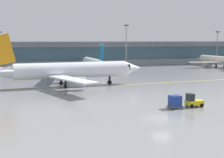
{
  "coord_description": "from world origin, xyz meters",
  "views": [
    {
      "loc": [
        -18.0,
        -35.98,
        10.12
      ],
      "look_at": [
        -1.05,
        18.51,
        3.0
      ],
      "focal_mm": 50.1,
      "sensor_mm": 36.0,
      "label": 1
    }
  ],
  "objects_px": {
    "gate_airplane_2": "(218,60)",
    "cargo_dolly_lead": "(175,101)",
    "baggage_tug": "(193,101)",
    "apron_light_mast_2": "(126,44)",
    "apron_light_mast_3": "(217,46)",
    "gate_airplane_1": "(93,63)",
    "taxiing_regional_jet": "(70,71)"
  },
  "relations": [
    {
      "from": "cargo_dolly_lead",
      "to": "apron_light_mast_3",
      "type": "bearing_deg",
      "value": 50.79
    },
    {
      "from": "cargo_dolly_lead",
      "to": "apron_light_mast_2",
      "type": "distance_m",
      "value": 73.64
    },
    {
      "from": "taxiing_regional_jet",
      "to": "baggage_tug",
      "type": "distance_m",
      "value": 30.48
    },
    {
      "from": "apron_light_mast_3",
      "to": "taxiing_regional_jet",
      "type": "bearing_deg",
      "value": -146.64
    },
    {
      "from": "gate_airplane_2",
      "to": "apron_light_mast_3",
      "type": "relative_size",
      "value": 1.98
    },
    {
      "from": "apron_light_mast_2",
      "to": "apron_light_mast_3",
      "type": "distance_m",
      "value": 42.42
    },
    {
      "from": "apron_light_mast_3",
      "to": "cargo_dolly_lead",
      "type": "bearing_deg",
      "value": -129.21
    },
    {
      "from": "gate_airplane_1",
      "to": "taxiing_regional_jet",
      "type": "bearing_deg",
      "value": 157.96
    },
    {
      "from": "gate_airplane_2",
      "to": "cargo_dolly_lead",
      "type": "bearing_deg",
      "value": 137.9
    },
    {
      "from": "cargo_dolly_lead",
      "to": "gate_airplane_1",
      "type": "bearing_deg",
      "value": 88.25
    },
    {
      "from": "baggage_tug",
      "to": "gate_airplane_2",
      "type": "bearing_deg",
      "value": 51.31
    },
    {
      "from": "gate_airplane_2",
      "to": "baggage_tug",
      "type": "distance_m",
      "value": 75.84
    },
    {
      "from": "gate_airplane_1",
      "to": "apron_light_mast_2",
      "type": "xyz_separation_m",
      "value": [
        16.12,
        12.98,
        5.89
      ]
    },
    {
      "from": "apron_light_mast_2",
      "to": "gate_airplane_1",
      "type": "bearing_deg",
      "value": -141.15
    },
    {
      "from": "apron_light_mast_2",
      "to": "apron_light_mast_3",
      "type": "xyz_separation_m",
      "value": [
        42.32,
        2.76,
        -1.03
      ]
    },
    {
      "from": "apron_light_mast_3",
      "to": "apron_light_mast_2",
      "type": "bearing_deg",
      "value": -176.27
    },
    {
      "from": "taxiing_regional_jet",
      "to": "cargo_dolly_lead",
      "type": "xyz_separation_m",
      "value": [
        11.09,
        -26.86,
        -2.4
      ]
    },
    {
      "from": "baggage_tug",
      "to": "cargo_dolly_lead",
      "type": "xyz_separation_m",
      "value": [
        -3.1,
        -0.0,
        0.16
      ]
    },
    {
      "from": "gate_airplane_2",
      "to": "taxiing_regional_jet",
      "type": "distance_m",
      "value": 69.55
    },
    {
      "from": "gate_airplane_2",
      "to": "apron_light_mast_2",
      "type": "distance_m",
      "value": 35.19
    },
    {
      "from": "gate_airplane_1",
      "to": "apron_light_mast_3",
      "type": "height_order",
      "value": "apron_light_mast_3"
    },
    {
      "from": "taxiing_regional_jet",
      "to": "cargo_dolly_lead",
      "type": "relative_size",
      "value": 16.55
    },
    {
      "from": "cargo_dolly_lead",
      "to": "apron_light_mast_2",
      "type": "relative_size",
      "value": 0.13
    },
    {
      "from": "cargo_dolly_lead",
      "to": "apron_light_mast_2",
      "type": "bearing_deg",
      "value": 75.86
    },
    {
      "from": "gate_airplane_1",
      "to": "cargo_dolly_lead",
      "type": "xyz_separation_m",
      "value": [
        -1.76,
        -58.05,
        -1.7
      ]
    },
    {
      "from": "gate_airplane_1",
      "to": "baggage_tug",
      "type": "bearing_deg",
      "value": -178.33
    },
    {
      "from": "apron_light_mast_2",
      "to": "taxiing_regional_jet",
      "type": "bearing_deg",
      "value": -123.26
    },
    {
      "from": "baggage_tug",
      "to": "apron_light_mast_2",
      "type": "distance_m",
      "value": 72.97
    },
    {
      "from": "baggage_tug",
      "to": "apron_light_mast_2",
      "type": "xyz_separation_m",
      "value": [
        14.78,
        71.03,
        7.75
      ]
    },
    {
      "from": "gate_airplane_2",
      "to": "apron_light_mast_2",
      "type": "relative_size",
      "value": 1.73
    },
    {
      "from": "gate_airplane_2",
      "to": "baggage_tug",
      "type": "bearing_deg",
      "value": 139.68
    },
    {
      "from": "taxiing_regional_jet",
      "to": "apron_light_mast_3",
      "type": "xyz_separation_m",
      "value": [
        71.29,
        46.93,
        4.15
      ]
    }
  ]
}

